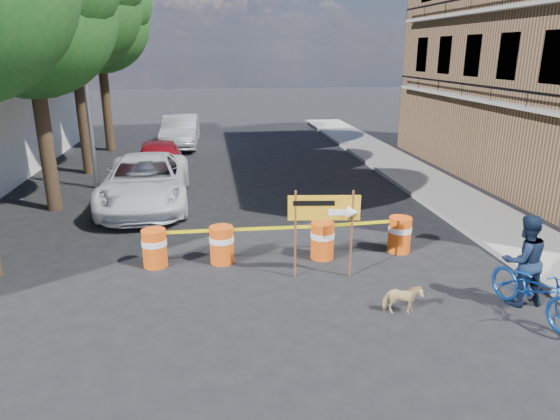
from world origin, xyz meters
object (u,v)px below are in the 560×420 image
object	(u,v)px
barrel_far_right	(400,234)
bicycle	(538,265)
barrel_mid_right	(322,240)
dog	(402,299)
detour_sign	(334,214)
sedan_red	(159,162)
pedestrian	(524,260)
barrel_far_left	(155,247)
sedan_silver	(180,131)
suv_white	(145,182)
barrel_mid_left	(222,244)

from	to	relation	value
barrel_far_right	bicycle	size ratio (longest dim) A/B	0.43
barrel_mid_right	dog	bearing A→B (deg)	-72.39
barrel_far_right	detour_sign	world-z (taller)	detour_sign
sedan_red	barrel_far_right	bearing A→B (deg)	-54.82
pedestrian	bicycle	distance (m)	0.50
pedestrian	sedan_red	size ratio (longest dim) A/B	0.40
barrel_far_left	sedan_silver	size ratio (longest dim) A/B	0.18
sedan_silver	suv_white	bearing A→B (deg)	-91.56
detour_sign	sedan_silver	bearing A→B (deg)	111.04
barrel_mid_right	bicycle	world-z (taller)	bicycle
barrel_mid_right	sedan_silver	xyz separation A→B (m)	(-4.06, 15.53, 0.35)
pedestrian	sedan_red	xyz separation A→B (m)	(-7.90, 10.97, -0.14)
barrel_mid_left	suv_white	xyz separation A→B (m)	(-2.28, 4.99, 0.33)
bicycle	sedan_silver	size ratio (longest dim) A/B	0.42
barrel_far_left	pedestrian	bearing A→B (deg)	-21.42
barrel_far_left	detour_sign	size ratio (longest dim) A/B	0.45
sedan_red	dog	bearing A→B (deg)	-67.66
sedan_silver	pedestrian	bearing A→B (deg)	-66.04
barrel_far_left	suv_white	size ratio (longest dim) A/B	0.16
barrel_mid_right	sedan_silver	distance (m)	16.06
barrel_far_right	barrel_far_left	bearing A→B (deg)	-179.55
barrel_far_right	suv_white	world-z (taller)	suv_white
sedan_silver	barrel_mid_right	bearing A→B (deg)	-73.45
sedan_silver	dog	bearing A→B (deg)	-72.98
barrel_mid_right	pedestrian	world-z (taller)	pedestrian
suv_white	detour_sign	bearing A→B (deg)	-53.91
dog	sedan_silver	bearing A→B (deg)	24.76
suv_white	sedan_red	size ratio (longest dim) A/B	1.25
detour_sign	barrel_far_left	bearing A→B (deg)	170.98
bicycle	suv_white	xyz separation A→B (m)	(-8.02, 8.33, -0.24)
pedestrian	dog	size ratio (longest dim) A/B	2.58
barrel_far_right	bicycle	distance (m)	3.70
barrel_mid_left	barrel_far_right	bearing A→B (deg)	0.80
detour_sign	bicycle	xyz separation A→B (m)	(3.34, -2.20, -0.43)
bicycle	dog	bearing A→B (deg)	158.83
bicycle	sedan_red	size ratio (longest dim) A/B	0.45
barrel_mid_left	detour_sign	world-z (taller)	detour_sign
barrel_far_right	sedan_silver	xyz separation A→B (m)	(-6.06, 15.41, 0.35)
detour_sign	pedestrian	size ratio (longest dim) A/B	1.08
bicycle	sedan_silver	world-z (taller)	bicycle
barrel_mid_left	suv_white	size ratio (longest dim) A/B	0.16
pedestrian	bicycle	xyz separation A→B (m)	(-0.04, -0.48, 0.12)
barrel_mid_left	pedestrian	world-z (taller)	pedestrian
barrel_mid_right	barrel_far_right	world-z (taller)	same
barrel_far_left	detour_sign	world-z (taller)	detour_sign
barrel_far_left	bicycle	size ratio (longest dim) A/B	0.43
barrel_mid_left	dog	xyz separation A→B (m)	(3.33, -2.94, -0.17)
dog	sedan_silver	world-z (taller)	sedan_silver
barrel_far_left	sedan_red	bearing A→B (deg)	93.93
barrel_far_right	sedan_red	world-z (taller)	sedan_red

